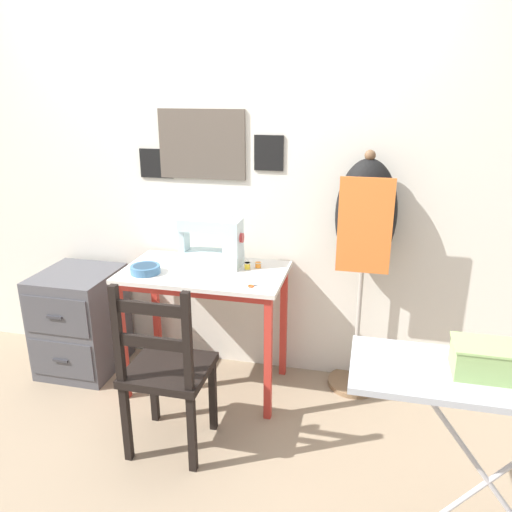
{
  "coord_description": "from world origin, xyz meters",
  "views": [
    {
      "loc": [
        0.91,
        -2.29,
        1.77
      ],
      "look_at": [
        0.32,
        0.25,
        0.88
      ],
      "focal_mm": 35.0,
      "sensor_mm": 36.0,
      "label": 1
    }
  ],
  "objects_px": {
    "thread_spool_mid_table": "(258,265)",
    "scissors": "(257,286)",
    "thread_spool_near_machine": "(247,266)",
    "filing_cabinet": "(81,321)",
    "dress_form": "(365,226)",
    "wooden_chair": "(166,372)",
    "ironing_board": "(505,389)",
    "sewing_machine": "(214,244)",
    "storage_box": "(484,359)",
    "fabric_bowl": "(145,269)"
  },
  "relations": [
    {
      "from": "wooden_chair",
      "to": "ironing_board",
      "type": "relative_size",
      "value": 0.9
    },
    {
      "from": "wooden_chair",
      "to": "ironing_board",
      "type": "distance_m",
      "value": 1.5
    },
    {
      "from": "thread_spool_mid_table",
      "to": "scissors",
      "type": "bearing_deg",
      "value": -78.61
    },
    {
      "from": "storage_box",
      "to": "fabric_bowl",
      "type": "bearing_deg",
      "value": 152.93
    },
    {
      "from": "thread_spool_mid_table",
      "to": "storage_box",
      "type": "xyz_separation_m",
      "value": [
        1.02,
        -1.06,
        0.12
      ]
    },
    {
      "from": "scissors",
      "to": "ironing_board",
      "type": "xyz_separation_m",
      "value": [
        1.05,
        -0.79,
        0.03
      ]
    },
    {
      "from": "scissors",
      "to": "dress_form",
      "type": "relative_size",
      "value": 0.09
    },
    {
      "from": "thread_spool_mid_table",
      "to": "wooden_chair",
      "type": "height_order",
      "value": "wooden_chair"
    },
    {
      "from": "wooden_chair",
      "to": "thread_spool_near_machine",
      "type": "bearing_deg",
      "value": 69.57
    },
    {
      "from": "wooden_chair",
      "to": "filing_cabinet",
      "type": "bearing_deg",
      "value": 144.64
    },
    {
      "from": "dress_form",
      "to": "filing_cabinet",
      "type": "bearing_deg",
      "value": -174.16
    },
    {
      "from": "filing_cabinet",
      "to": "ironing_board",
      "type": "bearing_deg",
      "value": -23.38
    },
    {
      "from": "thread_spool_mid_table",
      "to": "ironing_board",
      "type": "height_order",
      "value": "ironing_board"
    },
    {
      "from": "dress_form",
      "to": "ironing_board",
      "type": "height_order",
      "value": "dress_form"
    },
    {
      "from": "sewing_machine",
      "to": "ironing_board",
      "type": "bearing_deg",
      "value": -37.61
    },
    {
      "from": "filing_cabinet",
      "to": "ironing_board",
      "type": "height_order",
      "value": "ironing_board"
    },
    {
      "from": "thread_spool_near_machine",
      "to": "ironing_board",
      "type": "xyz_separation_m",
      "value": [
        1.16,
        -1.03,
        0.01
      ]
    },
    {
      "from": "thread_spool_mid_table",
      "to": "ironing_board",
      "type": "xyz_separation_m",
      "value": [
        1.11,
        -1.06,
        0.02
      ]
    },
    {
      "from": "sewing_machine",
      "to": "thread_spool_mid_table",
      "type": "relative_size",
      "value": 9.27
    },
    {
      "from": "thread_spool_mid_table",
      "to": "wooden_chair",
      "type": "distance_m",
      "value": 0.83
    },
    {
      "from": "sewing_machine",
      "to": "ironing_board",
      "type": "xyz_separation_m",
      "value": [
        1.37,
        -1.05,
        -0.1
      ]
    },
    {
      "from": "thread_spool_mid_table",
      "to": "filing_cabinet",
      "type": "relative_size",
      "value": 0.06
    },
    {
      "from": "scissors",
      "to": "dress_form",
      "type": "xyz_separation_m",
      "value": [
        0.54,
        0.37,
        0.26
      ]
    },
    {
      "from": "sewing_machine",
      "to": "storage_box",
      "type": "height_order",
      "value": "sewing_machine"
    },
    {
      "from": "thread_spool_near_machine",
      "to": "ironing_board",
      "type": "distance_m",
      "value": 1.55
    },
    {
      "from": "fabric_bowl",
      "to": "thread_spool_mid_table",
      "type": "height_order",
      "value": "fabric_bowl"
    },
    {
      "from": "fabric_bowl",
      "to": "thread_spool_near_machine",
      "type": "bearing_deg",
      "value": 19.3
    },
    {
      "from": "sewing_machine",
      "to": "thread_spool_near_machine",
      "type": "xyz_separation_m",
      "value": [
        0.21,
        -0.03,
        -0.11
      ]
    },
    {
      "from": "fabric_bowl",
      "to": "scissors",
      "type": "height_order",
      "value": "fabric_bowl"
    },
    {
      "from": "thread_spool_near_machine",
      "to": "filing_cabinet",
      "type": "height_order",
      "value": "thread_spool_near_machine"
    },
    {
      "from": "filing_cabinet",
      "to": "dress_form",
      "type": "relative_size",
      "value": 0.46
    },
    {
      "from": "thread_spool_near_machine",
      "to": "ironing_board",
      "type": "relative_size",
      "value": 0.04
    },
    {
      "from": "filing_cabinet",
      "to": "ironing_board",
      "type": "distance_m",
      "value": 2.51
    },
    {
      "from": "wooden_chair",
      "to": "sewing_machine",
      "type": "bearing_deg",
      "value": 86.83
    },
    {
      "from": "ironing_board",
      "to": "dress_form",
      "type": "bearing_deg",
      "value": 113.87
    },
    {
      "from": "sewing_machine",
      "to": "filing_cabinet",
      "type": "xyz_separation_m",
      "value": [
        -0.9,
        -0.08,
        -0.57
      ]
    },
    {
      "from": "scissors",
      "to": "thread_spool_near_machine",
      "type": "xyz_separation_m",
      "value": [
        -0.11,
        0.24,
        0.02
      ]
    },
    {
      "from": "thread_spool_mid_table",
      "to": "thread_spool_near_machine",
      "type": "bearing_deg",
      "value": -146.86
    },
    {
      "from": "scissors",
      "to": "thread_spool_near_machine",
      "type": "relative_size",
      "value": 3.29
    },
    {
      "from": "filing_cabinet",
      "to": "storage_box",
      "type": "xyz_separation_m",
      "value": [
        2.18,
        -0.98,
        0.57
      ]
    },
    {
      "from": "scissors",
      "to": "filing_cabinet",
      "type": "height_order",
      "value": "scissors"
    },
    {
      "from": "wooden_chair",
      "to": "ironing_board",
      "type": "bearing_deg",
      "value": -14.75
    },
    {
      "from": "scissors",
      "to": "storage_box",
      "type": "xyz_separation_m",
      "value": [
        0.97,
        -0.79,
        0.14
      ]
    },
    {
      "from": "sewing_machine",
      "to": "wooden_chair",
      "type": "relative_size",
      "value": 0.41
    },
    {
      "from": "ironing_board",
      "to": "wooden_chair",
      "type": "bearing_deg",
      "value": 165.25
    },
    {
      "from": "filing_cabinet",
      "to": "scissors",
      "type": "bearing_deg",
      "value": -8.84
    },
    {
      "from": "filing_cabinet",
      "to": "storage_box",
      "type": "distance_m",
      "value": 2.46
    },
    {
      "from": "sewing_machine",
      "to": "scissors",
      "type": "distance_m",
      "value": 0.43
    },
    {
      "from": "thread_spool_mid_table",
      "to": "wooden_chair",
      "type": "xyz_separation_m",
      "value": [
        -0.3,
        -0.69,
        -0.34
      ]
    },
    {
      "from": "thread_spool_mid_table",
      "to": "storage_box",
      "type": "bearing_deg",
      "value": -46.03
    }
  ]
}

